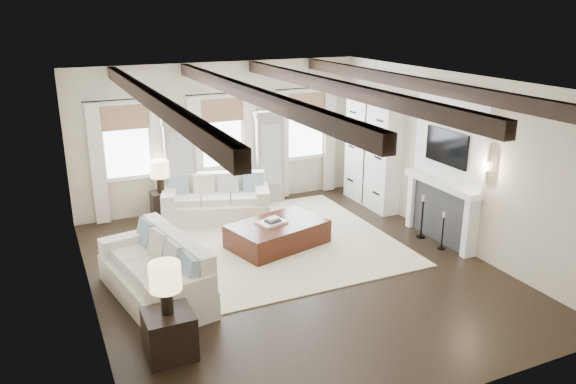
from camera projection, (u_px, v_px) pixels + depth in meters
name	position (u px, v px, depth m)	size (l,w,h in m)	color
ground	(293.00, 270.00, 9.66)	(7.50, 7.50, 0.00)	black
room_shell	(310.00, 147.00, 10.14)	(6.54, 7.54, 3.22)	beige
area_rug	(283.00, 241.00, 10.84)	(3.99, 4.28, 0.02)	beige
sofa_back	(217.00, 202.00, 11.89)	(2.40, 1.64, 0.94)	white
sofa_left	(159.00, 274.00, 8.64)	(1.43, 2.44, 0.98)	white
ottoman	(278.00, 234.00, 10.56)	(1.76, 1.10, 0.46)	black
tray	(272.00, 222.00, 10.47)	(0.50, 0.38, 0.04)	white
book_lower	(273.00, 221.00, 10.43)	(0.26, 0.20, 0.04)	#262628
book_upper	(273.00, 218.00, 10.45)	(0.22, 0.17, 0.03)	beige
side_table_front	(169.00, 334.00, 7.20)	(0.61, 0.61, 0.61)	black
lamp_front	(165.00, 280.00, 6.95)	(0.40, 0.40, 0.69)	black
side_table_back	(162.00, 206.00, 11.77)	(0.43, 0.43, 0.64)	black
lamp_back	(160.00, 171.00, 11.53)	(0.39, 0.39, 0.67)	black
candlestick_near	(442.00, 234.00, 10.40)	(0.15, 0.15, 0.73)	black
candlestick_far	(422.00, 220.00, 10.92)	(0.17, 0.17, 0.86)	black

